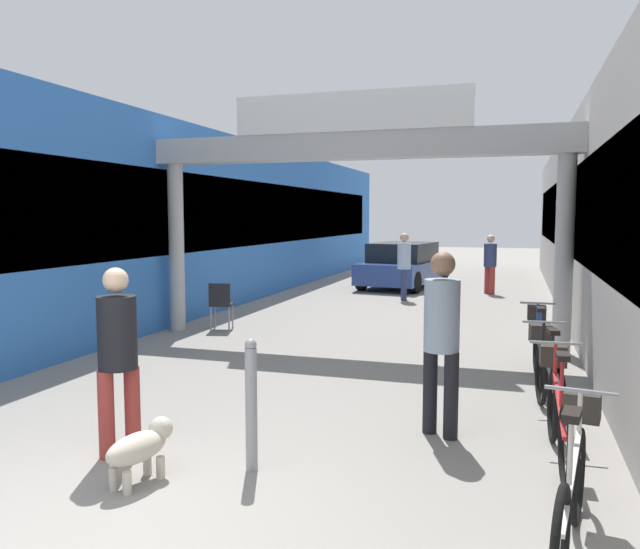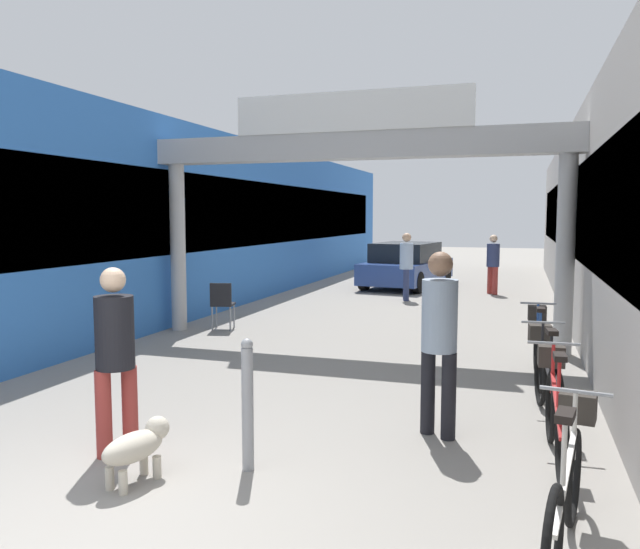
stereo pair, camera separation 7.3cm
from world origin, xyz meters
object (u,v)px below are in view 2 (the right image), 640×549
Objects in this scene: pedestrian_companion at (439,331)px; bicycle_black_third at (546,376)px; pedestrian_elderly_walking at (493,261)px; bicycle_silver_nearest at (567,485)px; cafe_chair_black_nearer at (222,301)px; dog_on_leash at (138,446)px; pedestrian_carrying_crate at (406,262)px; bollard_post_metal at (248,404)px; parked_car_blue at (407,265)px; pedestrian_with_dog at (115,349)px; bicycle_blue_farthest at (538,346)px; bicycle_red_second at (555,409)px.

bicycle_black_third is (1.02, 0.96, -0.60)m from pedestrian_companion.
bicycle_silver_nearest is at bearing -85.57° from pedestrian_elderly_walking.
dog_on_leash is at bearing -68.87° from cafe_chair_black_nearer.
bicycle_silver_nearest is 1.88× the size of cafe_chair_black_nearer.
pedestrian_carrying_crate is 10.91m from bollard_post_metal.
bollard_post_metal is (0.74, 0.49, 0.27)m from dog_on_leash.
dog_on_leash is 0.16× the size of parked_car_blue.
bicycle_silver_nearest is 2.52m from bollard_post_metal.
pedestrian_companion is 11.53m from pedestrian_elderly_walking.
pedestrian_with_dog reaches higher than pedestrian_elderly_walking.
pedestrian_companion reaches higher than pedestrian_carrying_crate.
pedestrian_with_dog is 1.00× the size of bicycle_blue_farthest.
bicycle_blue_farthest is (3.64, 3.87, -0.53)m from pedestrian_with_dog.
pedestrian_elderly_walking is at bearing 83.71° from bollard_post_metal.
parked_car_blue is at bearing 91.55° from dog_on_leash.
pedestrian_carrying_crate is 1.01× the size of bicycle_red_second.
bicycle_blue_farthest is (-0.07, 4.38, 0.00)m from bicycle_silver_nearest.
cafe_chair_black_nearer is (-3.16, 5.78, -0.03)m from bollard_post_metal.
pedestrian_companion reaches higher than bicycle_blue_farthest.
bicycle_black_third is 1.00× the size of bicycle_blue_farthest.
pedestrian_with_dog is at bearing 139.30° from dog_on_leash.
pedestrian_with_dog is at bearing -90.53° from parked_car_blue.
pedestrian_with_dog is at bearing -163.11° from bicycle_red_second.
cafe_chair_black_nearer is (-5.55, 1.94, 0.10)m from bicycle_blue_farthest.
bicycle_silver_nearest is 0.99× the size of bicycle_red_second.
bicycle_silver_nearest reaches higher than cafe_chair_black_nearer.
dog_on_leash is at bearing -40.70° from pedestrian_with_dog.
pedestrian_elderly_walking reaches higher than parked_car_blue.
pedestrian_companion is at bearing -90.02° from pedestrian_elderly_walking.
pedestrian_with_dog is 5.34m from bicycle_blue_farthest.
bicycle_red_second is (3.72, 1.13, -0.53)m from pedestrian_with_dog.
dog_on_leash is at bearing 178.88° from bicycle_silver_nearest.
bicycle_blue_farthest is 1.51× the size of bollard_post_metal.
pedestrian_with_dog reaches higher than bicycle_silver_nearest.
bicycle_silver_nearest is (3.06, -11.44, -0.54)m from pedestrian_carrying_crate.
pedestrian_companion is 1.98m from bollard_post_metal.
pedestrian_companion reaches higher than bicycle_red_second.
bicycle_red_second is 7.32m from cafe_chair_black_nearer.
pedestrian_with_dog is at bearing -153.19° from pedestrian_companion.
pedestrian_with_dog is 4.38m from bicycle_black_third.
bicycle_red_second is at bearing 23.87° from bollard_post_metal.
bollard_post_metal is at bearing 167.41° from bicycle_silver_nearest.
parked_car_blue is (-3.59, 12.83, 0.21)m from bicycle_red_second.
pedestrian_companion is at bearing -78.61° from parked_car_blue.
bicycle_blue_farthest is at bearing 91.60° from bicycle_black_third.
parked_car_blue reaches higher than bicycle_black_third.
bicycle_blue_farthest is (0.97, -9.01, -0.48)m from pedestrian_elderly_walking.
bicycle_silver_nearest is 0.99× the size of bicycle_black_third.
pedestrian_carrying_crate is at bearing 63.44° from cafe_chair_black_nearer.
pedestrian_companion is 1.60× the size of bollard_post_metal.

